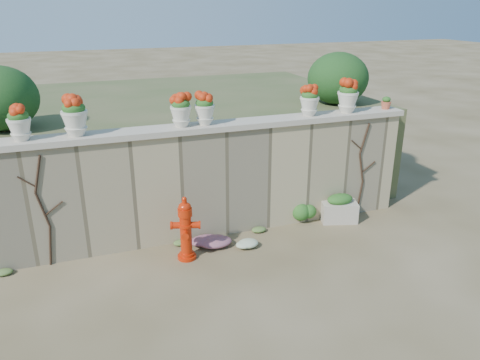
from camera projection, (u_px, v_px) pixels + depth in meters
name	position (u px, v px, depth m)	size (l,w,h in m)	color
ground	(235.00, 284.00, 7.24)	(80.00, 80.00, 0.00)	brown
stone_wall	(202.00, 184.00, 8.46)	(8.00, 0.40, 2.00)	tan
wall_cap	(200.00, 128.00, 8.09)	(8.10, 0.52, 0.10)	#BEB4A1
raised_fill	(167.00, 139.00, 11.27)	(9.00, 6.00, 2.00)	#384C23
back_shrub_right	(338.00, 78.00, 10.04)	(1.30, 1.30, 1.10)	#143814
vine_left	(44.00, 210.00, 7.42)	(0.60, 0.04, 1.91)	black
vine_right	(362.00, 168.00, 9.29)	(0.60, 0.04, 1.91)	black
fire_hydrant	(186.00, 228.00, 7.77)	(0.49, 0.35, 1.12)	red
planter_box	(339.00, 209.00, 9.23)	(0.77, 0.58, 0.57)	#BEB4A1
green_shrub	(305.00, 211.00, 9.14)	(0.54, 0.48, 0.51)	#1E5119
magenta_clump	(208.00, 241.00, 8.31)	(0.80, 0.53, 0.21)	#B32386
white_flowers	(244.00, 244.00, 8.25)	(0.51, 0.41, 0.18)	white
urn_pot_0	(19.00, 123.00, 7.07)	(0.35, 0.35, 0.55)	beige
urn_pot_1	(75.00, 116.00, 7.31)	(0.41, 0.41, 0.64)	beige
urn_pot_2	(181.00, 110.00, 7.86)	(0.36, 0.36, 0.56)	beige
urn_pot_3	(205.00, 109.00, 8.00)	(0.35, 0.35, 0.55)	beige
urn_pot_4	(310.00, 101.00, 8.63)	(0.36, 0.36, 0.56)	beige
urn_pot_5	(348.00, 96.00, 8.88)	(0.40, 0.40, 0.63)	beige
terracotta_pot	(386.00, 103.00, 9.23)	(0.20, 0.20, 0.24)	#BC5639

